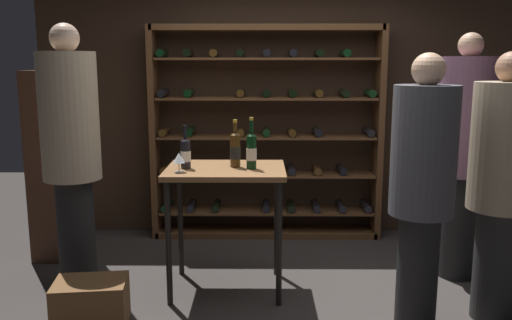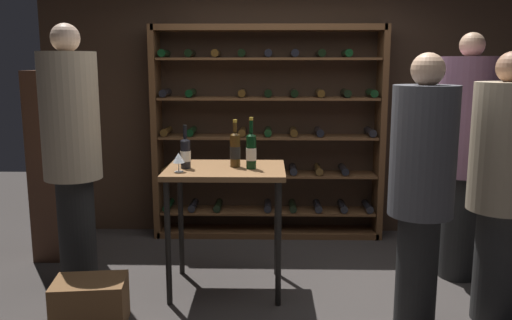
% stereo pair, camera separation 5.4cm
% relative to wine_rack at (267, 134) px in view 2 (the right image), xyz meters
% --- Properties ---
extents(ground_plane, '(9.47, 9.47, 0.00)m').
position_rel_wine_rack_xyz_m(ground_plane, '(0.15, -1.52, -1.07)').
color(ground_plane, '#383330').
extents(back_wall, '(4.97, 0.10, 2.83)m').
position_rel_wine_rack_xyz_m(back_wall, '(0.15, 0.21, 0.34)').
color(back_wall, '#3D2B1E').
rests_on(back_wall, ground).
extents(wine_rack, '(2.33, 0.32, 2.15)m').
position_rel_wine_rack_xyz_m(wine_rack, '(0.00, 0.00, 0.00)').
color(wine_rack, brown).
rests_on(wine_rack, ground).
extents(tasting_table, '(0.91, 0.69, 0.99)m').
position_rel_wine_rack_xyz_m(tasting_table, '(-0.32, -1.36, -0.22)').
color(tasting_table, brown).
rests_on(tasting_table, ground).
extents(person_guest_blue_shirt, '(0.44, 0.44, 2.07)m').
position_rel_wine_rack_xyz_m(person_guest_blue_shirt, '(-1.50, -1.36, 0.08)').
color(person_guest_blue_shirt, black).
rests_on(person_guest_blue_shirt, ground).
extents(person_host_in_suit, '(0.47, 0.47, 2.02)m').
position_rel_wine_rack_xyz_m(person_host_in_suit, '(1.61, -1.07, 0.05)').
color(person_host_in_suit, black).
rests_on(person_host_in_suit, ground).
extents(person_bystander_dark_jacket, '(0.42, 0.42, 1.85)m').
position_rel_wine_rack_xyz_m(person_bystander_dark_jacket, '(1.02, -1.94, -0.05)').
color(person_bystander_dark_jacket, black).
rests_on(person_bystander_dark_jacket, ground).
extents(person_guest_plum_blouse, '(0.45, 0.45, 1.86)m').
position_rel_wine_rack_xyz_m(person_guest_plum_blouse, '(1.59, -1.84, -0.05)').
color(person_guest_plum_blouse, '#2B2B2B').
rests_on(person_guest_plum_blouse, ground).
extents(wine_crate, '(0.52, 0.40, 0.33)m').
position_rel_wine_rack_xyz_m(wine_crate, '(-1.20, -2.00, -0.91)').
color(wine_crate, brown).
rests_on(wine_crate, ground).
extents(display_cabinet, '(0.44, 0.36, 1.72)m').
position_rel_wine_rack_xyz_m(display_cabinet, '(-1.89, -0.67, -0.21)').
color(display_cabinet, '#4C2D1E').
rests_on(display_cabinet, ground).
extents(wine_bottle_red_label, '(0.08, 0.08, 0.37)m').
position_rel_wine_rack_xyz_m(wine_bottle_red_label, '(-0.24, -1.32, 0.05)').
color(wine_bottle_red_label, '#4C3314').
rests_on(wine_bottle_red_label, tasting_table).
extents(wine_bottle_green_slim, '(0.08, 0.08, 0.39)m').
position_rel_wine_rack_xyz_m(wine_bottle_green_slim, '(-0.12, -1.40, 0.06)').
color(wine_bottle_green_slim, black).
rests_on(wine_bottle_green_slim, tasting_table).
extents(wine_bottle_black_capsule, '(0.08, 0.08, 0.33)m').
position_rel_wine_rack_xyz_m(wine_bottle_black_capsule, '(-0.62, -1.39, 0.04)').
color(wine_bottle_black_capsule, black).
rests_on(wine_bottle_black_capsule, tasting_table).
extents(wine_glass_stemmed_center, '(0.09, 0.09, 0.14)m').
position_rel_wine_rack_xyz_m(wine_glass_stemmed_center, '(-0.65, -1.54, 0.02)').
color(wine_glass_stemmed_center, silver).
rests_on(wine_glass_stemmed_center, tasting_table).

